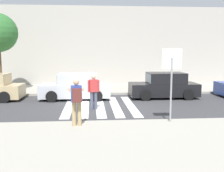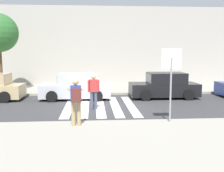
{
  "view_description": "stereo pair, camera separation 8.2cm",
  "coord_description": "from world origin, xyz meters",
  "px_view_note": "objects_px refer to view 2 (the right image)",
  "views": [
    {
      "loc": [
        -0.43,
        -13.24,
        2.85
      ],
      "look_at": [
        0.6,
        -0.2,
        1.1
      ],
      "focal_mm": 42.0,
      "sensor_mm": 36.0,
      "label": 1
    },
    {
      "loc": [
        -0.35,
        -13.24,
        2.85
      ],
      "look_at": [
        0.6,
        -0.2,
        1.1
      ],
      "focal_mm": 42.0,
      "sensor_mm": 36.0,
      "label": 2
    }
  ],
  "objects_px": {
    "pedestrian_crossing": "(94,90)",
    "photographer_with_backpack": "(76,98)",
    "parked_car_black": "(164,86)",
    "parked_car_silver": "(76,87)",
    "stop_sign": "(171,69)"
  },
  "relations": [
    {
      "from": "pedestrian_crossing",
      "to": "photographer_with_backpack",
      "type": "bearing_deg",
      "value": -101.1
    },
    {
      "from": "pedestrian_crossing",
      "to": "parked_car_black",
      "type": "xyz_separation_m",
      "value": [
        4.32,
        2.89,
        -0.25
      ]
    },
    {
      "from": "photographer_with_backpack",
      "to": "parked_car_silver",
      "type": "relative_size",
      "value": 0.42
    },
    {
      "from": "parked_car_black",
      "to": "stop_sign",
      "type": "bearing_deg",
      "value": -103.35
    },
    {
      "from": "parked_car_silver",
      "to": "parked_car_black",
      "type": "xyz_separation_m",
      "value": [
        5.35,
        -0.0,
        0.0
      ]
    },
    {
      "from": "stop_sign",
      "to": "parked_car_black",
      "type": "distance_m",
      "value": 6.22
    },
    {
      "from": "pedestrian_crossing",
      "to": "parked_car_black",
      "type": "relative_size",
      "value": 0.42
    },
    {
      "from": "photographer_with_backpack",
      "to": "stop_sign",
      "type": "bearing_deg",
      "value": 4.71
    },
    {
      "from": "stop_sign",
      "to": "parked_car_silver",
      "type": "xyz_separation_m",
      "value": [
        -3.95,
        5.88,
        -1.46
      ]
    },
    {
      "from": "photographer_with_backpack",
      "to": "parked_car_black",
      "type": "distance_m",
      "value": 7.93
    },
    {
      "from": "stop_sign",
      "to": "parked_car_silver",
      "type": "distance_m",
      "value": 7.24
    },
    {
      "from": "photographer_with_backpack",
      "to": "pedestrian_crossing",
      "type": "distance_m",
      "value": 3.35
    },
    {
      "from": "photographer_with_backpack",
      "to": "parked_car_black",
      "type": "height_order",
      "value": "photographer_with_backpack"
    },
    {
      "from": "stop_sign",
      "to": "pedestrian_crossing",
      "type": "distance_m",
      "value": 4.35
    },
    {
      "from": "stop_sign",
      "to": "parked_car_black",
      "type": "xyz_separation_m",
      "value": [
        1.4,
        5.88,
        -1.46
      ]
    }
  ]
}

